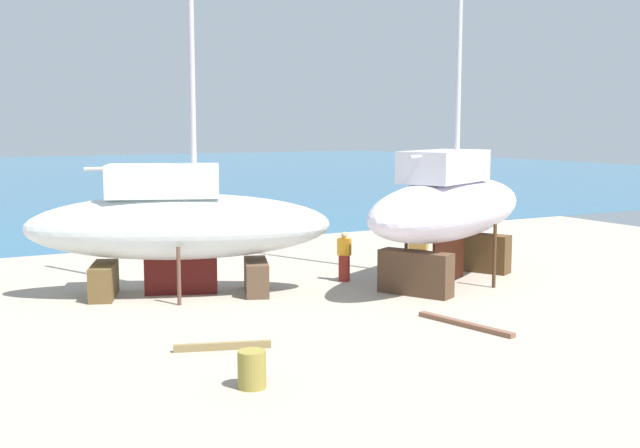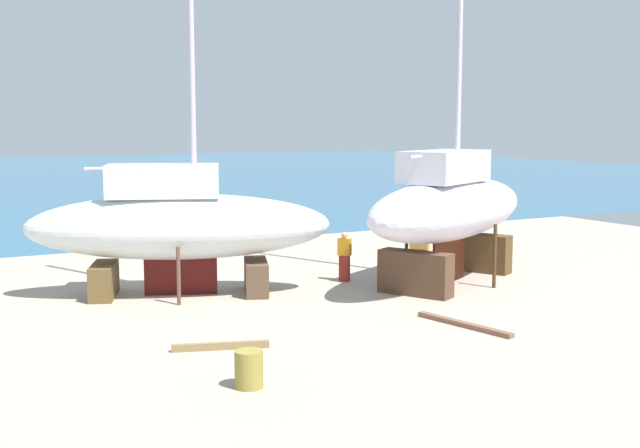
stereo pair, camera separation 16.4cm
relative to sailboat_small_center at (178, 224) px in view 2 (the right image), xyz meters
The scene contains 8 objects.
ground_plane 3.99m from the sailboat_small_center, 91.92° to the right, with size 53.77×53.77×0.00m, color #A89988.
sailboat_small_center is the anchor object (origin of this frame).
sailboat_far_slipway 9.06m from the sailboat_small_center, 15.55° to the right, with size 10.12×7.17×15.15m.
worker 5.89m from the sailboat_small_center, ahead, with size 0.46×0.49×1.72m.
barrel_blue_faded 12.59m from the sailboat_small_center, 17.15° to the left, with size 0.66×0.66×0.78m, color olive.
barrel_tar_black 9.62m from the sailboat_small_center, 99.83° to the right, with size 0.59×0.59×0.78m, color olive.
timber_long_fore 6.87m from the sailboat_small_center, 99.85° to the right, with size 2.34×0.14×0.18m, color olive.
timber_short_cross 9.47m from the sailboat_small_center, 54.03° to the right, with size 3.14×0.22×0.13m, color brown.
Camera 2 is at (-7.71, -24.49, 5.39)m, focal length 44.69 mm.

